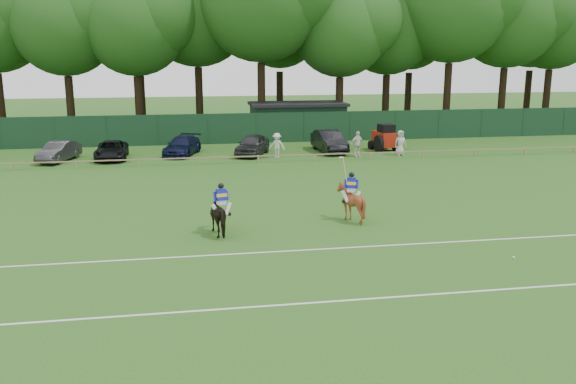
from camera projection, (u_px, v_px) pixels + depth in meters
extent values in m
plane|color=#1E4C14|center=(288.00, 243.00, 24.53)|extent=(160.00, 160.00, 0.00)
imported|color=black|center=(222.00, 215.00, 25.57)|extent=(1.30, 2.08, 1.63)
imported|color=maroon|center=(351.00, 202.00, 27.56)|extent=(1.79, 1.90, 1.70)
imported|color=#313134|center=(59.00, 151.00, 42.34)|extent=(2.63, 4.43, 1.38)
imported|color=black|center=(112.00, 150.00, 43.14)|extent=(2.23, 4.65, 1.28)
imported|color=#101533|center=(182.00, 146.00, 44.84)|extent=(3.23, 5.02, 1.35)
imported|color=#2F2E31|center=(252.00, 145.00, 44.81)|extent=(3.33, 4.83, 1.53)
imported|color=black|center=(329.00, 141.00, 46.22)|extent=(1.98, 4.98, 1.61)
imported|color=silver|center=(277.00, 145.00, 43.73)|extent=(1.31, 1.05, 1.78)
imported|color=silver|center=(357.00, 144.00, 44.07)|extent=(1.16, 0.71, 1.85)
imported|color=beige|center=(400.00, 143.00, 44.69)|extent=(0.97, 0.70, 1.84)
cube|color=silver|center=(221.00, 202.00, 25.44)|extent=(0.41, 0.34, 0.18)
cube|color=#181EB0|center=(221.00, 195.00, 25.36)|extent=(0.46, 0.39, 0.51)
cube|color=yellow|center=(221.00, 195.00, 25.37)|extent=(0.48, 0.38, 0.18)
sphere|color=black|center=(221.00, 186.00, 25.28)|extent=(0.25, 0.25, 0.25)
cylinder|color=silver|center=(228.00, 209.00, 25.56)|extent=(0.41, 0.41, 0.59)
cylinder|color=silver|center=(216.00, 210.00, 25.36)|extent=(0.44, 0.31, 0.59)
cube|color=silver|center=(351.00, 190.00, 27.43)|extent=(0.42, 0.36, 0.18)
cube|color=#181EB0|center=(351.00, 183.00, 27.36)|extent=(0.48, 0.41, 0.51)
cube|color=yellow|center=(351.00, 183.00, 27.36)|extent=(0.50, 0.41, 0.18)
sphere|color=black|center=(352.00, 175.00, 27.27)|extent=(0.25, 0.25, 0.25)
cylinder|color=silver|center=(357.00, 197.00, 27.41)|extent=(0.46, 0.29, 0.59)
cylinder|color=silver|center=(345.00, 196.00, 27.49)|extent=(0.40, 0.43, 0.59)
cylinder|color=tan|center=(345.00, 170.00, 27.32)|extent=(0.10, 0.63, 1.17)
sphere|color=silver|center=(514.00, 257.00, 22.70)|extent=(0.09, 0.09, 0.09)
cube|color=silver|center=(322.00, 302.00, 18.78)|extent=(60.00, 0.10, 0.01)
cube|color=silver|center=(293.00, 251.00, 23.57)|extent=(60.00, 0.10, 0.01)
cube|color=#997F5B|center=(244.00, 157.00, 41.70)|extent=(62.00, 0.08, 0.08)
cube|color=#14351E|center=(233.00, 129.00, 50.15)|extent=(92.00, 0.04, 2.50)
cube|color=#14331E|center=(297.00, 121.00, 53.99)|extent=(8.00, 4.00, 2.80)
cube|color=black|center=(297.00, 104.00, 53.64)|extent=(8.40, 4.40, 0.24)
cube|color=#A91F0F|center=(384.00, 139.00, 46.80)|extent=(1.42, 2.21, 1.12)
cube|color=black|center=(386.00, 129.00, 46.31)|extent=(1.19, 1.26, 0.77)
cylinder|color=black|center=(379.00, 144.00, 46.08)|extent=(0.45, 1.32, 1.29)
cylinder|color=black|center=(396.00, 143.00, 46.53)|extent=(0.45, 1.32, 1.29)
cylinder|color=black|center=(371.00, 145.00, 47.53)|extent=(0.36, 0.72, 0.69)
cylinder|color=black|center=(386.00, 144.00, 47.92)|extent=(0.36, 0.72, 0.69)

